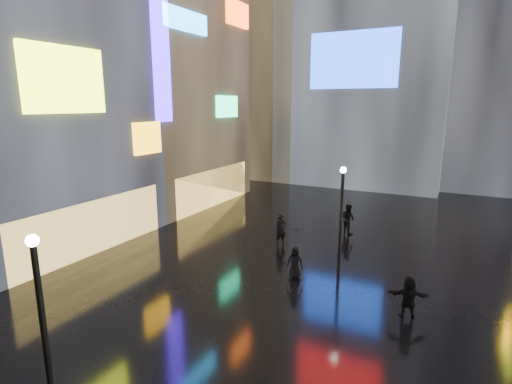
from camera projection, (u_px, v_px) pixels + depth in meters
The scene contains 12 objects.
ground at pixel (321, 251), 22.55m from camera, with size 140.00×140.00×0.00m, color black.
building_left_mid at pixel (15, 32), 21.92m from camera, with size 10.28×12.70×24.00m.
building_left_far at pixel (161, 68), 32.54m from camera, with size 10.28×12.00×22.00m.
tower_flank_right at pixel (508, 7), 37.37m from camera, with size 12.00×12.00×34.00m, color black.
tower_flank_left at pixel (268, 60), 45.08m from camera, with size 10.00×10.00×26.00m, color black.
lamp_near at pixel (43, 323), 9.68m from camera, with size 0.30×0.30×5.20m.
lamp_far at pixel (341, 213), 19.47m from camera, with size 0.30×0.30×5.20m.
pedestrian_4 at pixel (295, 263), 18.90m from camera, with size 0.76×0.49×1.55m, color black.
pedestrian_5 at pixel (409, 297), 15.41m from camera, with size 1.55×0.49×1.67m, color black.
pedestrian_6 at pixel (281, 230), 23.42m from camera, with size 0.66×0.44×1.82m, color black.
pedestrian_7 at pixel (348, 219), 25.52m from camera, with size 0.92×0.72×1.90m, color black.
umbrella_2 at pixel (295, 238), 18.63m from camera, with size 1.03×1.05×0.94m, color black.
Camera 1 is at (6.52, -0.60, 8.15)m, focal length 28.00 mm.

